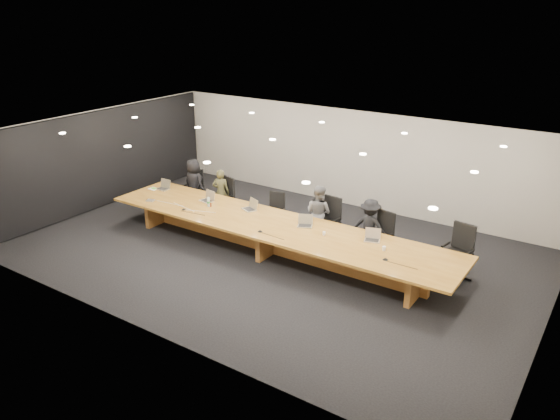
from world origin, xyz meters
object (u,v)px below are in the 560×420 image
Objects in this scene: chair_left at (223,197)px; laptop_a at (162,185)px; paper_cup_near at (324,233)px; mic_left at (184,209)px; laptop_b at (206,196)px; chair_far_right at (457,251)px; chair_mid_right at (327,220)px; laptop_d at (305,221)px; person_a at (194,184)px; person_c at (319,213)px; chair_mid_left at (275,211)px; chair_right at (380,235)px; laptop_e at (372,235)px; amber_mug at (210,205)px; av_box at (150,200)px; person_b at (221,192)px; mic_center at (260,231)px; person_d at (370,227)px; chair_far_left at (193,188)px; paper_cup_far at (384,248)px; laptop_c at (249,205)px; water_bottle at (209,202)px; mic_right at (385,259)px; conference_table at (273,233)px.

chair_left is 1.70m from laptop_a.
paper_cup_near is 3.74m from mic_left.
chair_far_right is at bearing 20.27° from laptop_b.
chair_mid_right is 1.02m from laptop_d.
person_a is 1.02× the size of person_c.
chair_mid_right reaches higher than chair_mid_left.
chair_right is 0.86m from laptop_e.
laptop_b is (0.20, -0.89, 0.32)m from chair_left.
person_a reaches higher than amber_mug.
person_b is at bearing 43.13° from av_box.
chair_mid_right is 10.14× the size of mic_center.
chair_left reaches higher than laptop_e.
person_d reaches higher than mic_left.
person_a reaches higher than person_d.
chair_left is at bearing -168.53° from chair_right.
chair_far_left is 1.23m from chair_left.
chair_left reaches higher than laptop_a.
paper_cup_far is at bearing 9.45° from laptop_b.
laptop_e is at bearing -144.05° from chair_far_right.
laptop_c is at bearing 167.55° from person_a.
chair_left is at bearing 128.31° from person_b.
laptop_c is at bearing 36.63° from person_c.
water_bottle is (0.50, -1.16, 0.30)m from chair_left.
person_d is (-0.29, 0.08, 0.12)m from chair_right.
person_c reaches higher than water_bottle.
water_bottle is at bearing -8.91° from laptop_a.
person_a is 6.18× the size of water_bottle.
person_d reaches higher than av_box.
chair_far_right reaches higher than laptop_b.
laptop_c is 3.79m from paper_cup_far.
person_b is 5.78m from mic_right.
laptop_c is at bearing 136.93° from mic_center.
person_a reaches higher than laptop_b.
amber_mug is 0.46× the size of av_box.
chair_left reaches higher than chair_mid_left.
laptop_a is at bearing 151.98° from mic_left.
mic_right is (4.97, -0.34, -0.10)m from water_bottle.
laptop_c is (-2.91, -0.83, 0.21)m from person_d.
mic_right is (3.98, -0.72, -0.13)m from laptop_c.
conference_table is 7.96× the size of chair_left.
water_bottle is (-0.99, -0.38, -0.02)m from laptop_c.
person_c is at bearing 152.23° from paper_cup_far.
mic_right is at bearing 5.36° from laptop_b.
laptop_c is (2.72, -0.93, 0.34)m from chair_far_left.
av_box is (-5.89, -0.89, -0.12)m from laptop_e.
laptop_d is at bearing 13.99° from mic_left.
conference_table is at bearing -1.01° from water_bottle.
chair_right is 9.60× the size of mic_right.
chair_mid_left is 3.31m from laptop_a.
chair_left is 0.79× the size of person_c.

